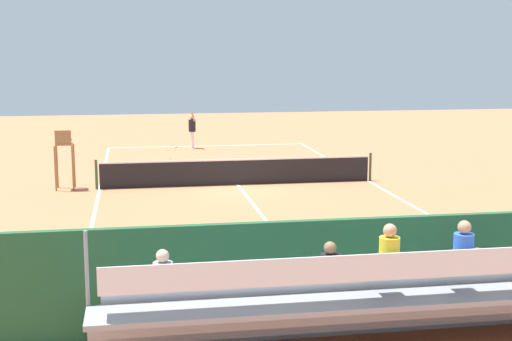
{
  "coord_description": "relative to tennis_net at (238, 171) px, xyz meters",
  "views": [
    {
      "loc": [
        3.78,
        26.01,
        4.97
      ],
      "look_at": [
        0.0,
        4.0,
        1.2
      ],
      "focal_mm": 50.78,
      "sensor_mm": 36.0,
      "label": 1
    }
  ],
  "objects": [
    {
      "name": "bleacher_stand",
      "position": [
        -0.15,
        15.4,
        0.47
      ],
      "size": [
        9.06,
        2.4,
        2.48
      ],
      "color": "gray",
      "rests_on": "ground"
    },
    {
      "name": "ground_plane",
      "position": [
        0.0,
        0.0,
        -0.5
      ],
      "size": [
        60.0,
        60.0,
        0.0
      ],
      "primitive_type": "plane",
      "color": "#CC7047"
    },
    {
      "name": "court_line_markings",
      "position": [
        0.0,
        -0.04,
        -0.5
      ],
      "size": [
        10.1,
        22.2,
        0.01
      ],
      "color": "white",
      "rests_on": "ground"
    },
    {
      "name": "equipment_bag",
      "position": [
        -1.01,
        13.4,
        -0.32
      ],
      "size": [
        0.9,
        0.36,
        0.36
      ],
      "primitive_type": "cube",
      "color": "#B22D2D",
      "rests_on": "ground"
    },
    {
      "name": "tennis_player",
      "position": [
        0.83,
        -10.2,
        0.51
      ],
      "size": [
        0.41,
        0.55,
        1.93
      ],
      "color": "white",
      "rests_on": "ground"
    },
    {
      "name": "tennis_ball_near",
      "position": [
        2.14,
        -6.7,
        -0.47
      ],
      "size": [
        0.07,
        0.07,
        0.07
      ],
      "primitive_type": "sphere",
      "color": "#CCDB33",
      "rests_on": "ground"
    },
    {
      "name": "backdrop_wall",
      "position": [
        0.0,
        14.0,
        0.5
      ],
      "size": [
        18.0,
        0.16,
        2.0
      ],
      "primitive_type": "cube",
      "color": "#235633",
      "rests_on": "ground"
    },
    {
      "name": "umpire_chair",
      "position": [
        6.2,
        -0.17,
        0.81
      ],
      "size": [
        0.67,
        0.67,
        2.14
      ],
      "color": "olive",
      "rests_on": "ground"
    },
    {
      "name": "tennis_net",
      "position": [
        0.0,
        0.0,
        0.0
      ],
      "size": [
        10.3,
        0.1,
        1.07
      ],
      "color": "black",
      "rests_on": "ground"
    },
    {
      "name": "courtside_bench",
      "position": [
        -2.45,
        13.27,
        0.06
      ],
      "size": [
        1.8,
        0.4,
        0.93
      ],
      "color": "#9E754C",
      "rests_on": "ground"
    },
    {
      "name": "tennis_racket",
      "position": [
        1.79,
        -10.49,
        -0.49
      ],
      "size": [
        0.51,
        0.52,
        0.03
      ],
      "color": "black",
      "rests_on": "ground"
    },
    {
      "name": "tennis_ball_far",
      "position": [
        2.1,
        -9.58,
        -0.47
      ],
      "size": [
        0.07,
        0.07,
        0.07
      ],
      "primitive_type": "sphere",
      "color": "#CCDB33",
      "rests_on": "ground"
    }
  ]
}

